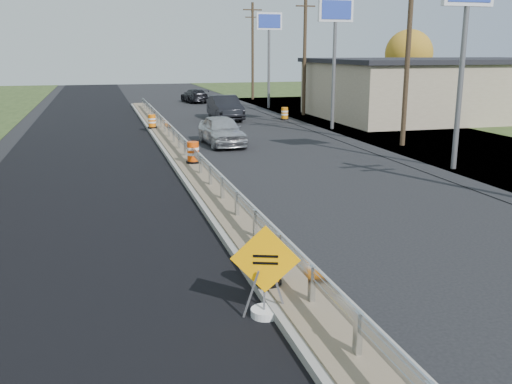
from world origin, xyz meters
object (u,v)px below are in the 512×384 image
object	(u,v)px
barrel_median_mid	(193,153)
barrel_median_far	(152,122)
barrel_median_near	(269,266)
caution_sign	(265,294)
barrel_shoulder_mid	(285,114)
car_dark_mid	(225,108)
car_silver	(222,130)
car_dark_far	(194,96)

from	to	relation	value
barrel_median_mid	barrel_median_far	distance (m)	11.77
barrel_median_near	barrel_median_mid	size ratio (longest dim) A/B	0.88
caution_sign	barrel_shoulder_mid	xyz separation A→B (m)	(10.10, 29.59, -0.03)
barrel_median_mid	car_dark_mid	bearing A→B (deg)	73.24
caution_sign	car_silver	xyz separation A→B (m)	(3.40, 19.71, 0.32)
car_dark_mid	car_dark_far	bearing A→B (deg)	89.71
caution_sign	barrel_median_far	xyz separation A→B (m)	(0.35, 25.82, 0.17)
barrel_shoulder_mid	car_dark_mid	bearing A→B (deg)	163.20
caution_sign	car_dark_far	world-z (taller)	caution_sign
car_dark_far	barrel_shoulder_mid	bearing A→B (deg)	97.26
caution_sign	barrel_median_near	distance (m)	1.03
barrel_median_mid	car_dark_mid	xyz separation A→B (m)	(5.05, 16.76, 0.19)
barrel_shoulder_mid	barrel_median_near	bearing A→B (deg)	-108.80
barrel_median_near	car_dark_far	bearing A→B (deg)	82.50
barrel_median_mid	car_dark_far	world-z (taller)	car_dark_far
car_silver	caution_sign	bearing A→B (deg)	-102.51
barrel_shoulder_mid	caution_sign	bearing A→B (deg)	-108.85
barrel_median_far	car_silver	bearing A→B (deg)	-63.49
caution_sign	barrel_shoulder_mid	size ratio (longest dim) A/B	2.02
caution_sign	car_dark_mid	xyz separation A→B (m)	(6.00, 30.83, 0.40)
barrel_median_mid	barrel_shoulder_mid	world-z (taller)	barrel_median_mid
caution_sign	car_dark_mid	world-z (taller)	caution_sign
caution_sign	barrel_median_near	world-z (taller)	caution_sign
barrel_median_near	barrel_median_mid	world-z (taller)	barrel_median_mid
barrel_median_near	car_dark_mid	size ratio (longest dim) A/B	0.15
barrel_median_near	car_dark_mid	bearing A→B (deg)	79.28
car_dark_far	car_silver	bearing A→B (deg)	76.99
car_dark_far	caution_sign	bearing A→B (deg)	75.44
barrel_median_mid	car_dark_far	size ratio (longest dim) A/B	0.20
barrel_shoulder_mid	car_dark_far	xyz separation A→B (m)	(-3.92, 15.66, 0.22)
barrel_median_far	car_dark_far	distance (m)	20.29
barrel_median_far	caution_sign	bearing A→B (deg)	-90.78
caution_sign	car_dark_far	bearing A→B (deg)	101.69
car_silver	car_dark_mid	xyz separation A→B (m)	(2.61, 11.12, 0.08)
caution_sign	barrel_median_far	distance (m)	25.82
barrel_median_mid	barrel_median_far	size ratio (longest dim) A/B	1.10
caution_sign	barrel_median_near	size ratio (longest dim) A/B	2.25
barrel_median_near	barrel_median_far	world-z (taller)	barrel_median_far
barrel_shoulder_mid	car_dark_mid	world-z (taller)	car_dark_mid
caution_sign	barrel_shoulder_mid	bearing A→B (deg)	90.62
barrel_shoulder_mid	car_silver	world-z (taller)	car_silver
caution_sign	barrel_median_far	size ratio (longest dim) A/B	2.20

